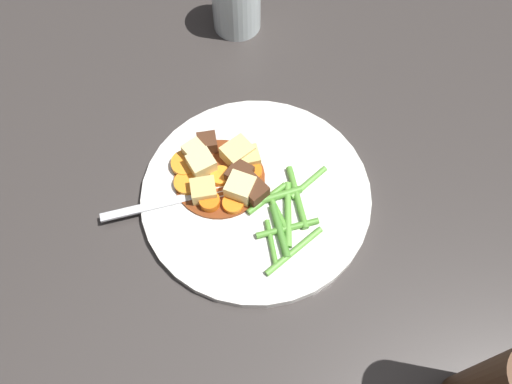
# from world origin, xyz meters

# --- Properties ---
(ground_plane) EXTENTS (3.00, 3.00, 0.00)m
(ground_plane) POSITION_xyz_m (0.00, 0.00, 0.00)
(ground_plane) COLOR #383330
(dinner_plate) EXTENTS (0.27, 0.27, 0.01)m
(dinner_plate) POSITION_xyz_m (0.00, 0.00, 0.01)
(dinner_plate) COLOR white
(dinner_plate) RESTS_ON ground_plane
(stew_sauce) EXTENTS (0.11, 0.11, 0.00)m
(stew_sauce) POSITION_xyz_m (0.05, 0.01, 0.01)
(stew_sauce) COLOR brown
(stew_sauce) RESTS_ON dinner_plate
(carrot_slice_0) EXTENTS (0.03, 0.03, 0.01)m
(carrot_slice_0) POSITION_xyz_m (0.01, 0.03, 0.02)
(carrot_slice_0) COLOR orange
(carrot_slice_0) RESTS_ON dinner_plate
(carrot_slice_1) EXTENTS (0.03, 0.03, 0.01)m
(carrot_slice_1) POSITION_xyz_m (0.02, -0.01, 0.02)
(carrot_slice_1) COLOR orange
(carrot_slice_1) RESTS_ON dinner_plate
(carrot_slice_2) EXTENTS (0.03, 0.03, 0.01)m
(carrot_slice_2) POSITION_xyz_m (0.04, 0.01, 0.02)
(carrot_slice_2) COLOR orange
(carrot_slice_2) RESTS_ON dinner_plate
(carrot_slice_3) EXTENTS (0.05, 0.05, 0.01)m
(carrot_slice_3) POSITION_xyz_m (0.09, 0.03, 0.02)
(carrot_slice_3) COLOR orange
(carrot_slice_3) RESTS_ON dinner_plate
(carrot_slice_4) EXTENTS (0.03, 0.03, 0.01)m
(carrot_slice_4) POSITION_xyz_m (0.03, 0.05, 0.02)
(carrot_slice_4) COLOR orange
(carrot_slice_4) RESTS_ON dinner_plate
(carrot_slice_5) EXTENTS (0.04, 0.04, 0.01)m
(carrot_slice_5) POSITION_xyz_m (0.07, 0.05, 0.02)
(carrot_slice_5) COLOR orange
(carrot_slice_5) RESTS_ON dinner_plate
(potato_chunk_0) EXTENTS (0.04, 0.04, 0.02)m
(potato_chunk_0) POSITION_xyz_m (0.04, 0.04, 0.02)
(potato_chunk_0) COLOR #DBBC6B
(potato_chunk_0) RESTS_ON dinner_plate
(potato_chunk_1) EXTENTS (0.04, 0.04, 0.03)m
(potato_chunk_1) POSITION_xyz_m (0.07, 0.02, 0.03)
(potato_chunk_1) COLOR #EAD68C
(potato_chunk_1) RESTS_ON dinner_plate
(potato_chunk_2) EXTENTS (0.04, 0.04, 0.03)m
(potato_chunk_2) POSITION_xyz_m (0.01, 0.01, 0.03)
(potato_chunk_2) COLOR #EAD68C
(potato_chunk_2) RESTS_ON dinner_plate
(potato_chunk_3) EXTENTS (0.03, 0.03, 0.03)m
(potato_chunk_3) POSITION_xyz_m (0.09, 0.01, 0.03)
(potato_chunk_3) COLOR #EAD68C
(potato_chunk_3) RESTS_ON dinner_plate
(potato_chunk_4) EXTENTS (0.03, 0.04, 0.02)m
(potato_chunk_4) POSITION_xyz_m (0.05, -0.02, 0.02)
(potato_chunk_4) COLOR #E5CC7A
(potato_chunk_4) RESTS_ON dinner_plate
(potato_chunk_5) EXTENTS (0.04, 0.04, 0.02)m
(potato_chunk_5) POSITION_xyz_m (0.03, -0.03, 0.02)
(potato_chunk_5) COLOR #DBBC6B
(potato_chunk_5) RESTS_ON dinner_plate
(meat_chunk_0) EXTENTS (0.04, 0.03, 0.02)m
(meat_chunk_0) POSITION_xyz_m (-0.00, 0.01, 0.02)
(meat_chunk_0) COLOR #4C2B19
(meat_chunk_0) RESTS_ON dinner_plate
(meat_chunk_1) EXTENTS (0.03, 0.03, 0.02)m
(meat_chunk_1) POSITION_xyz_m (0.03, 0.00, 0.02)
(meat_chunk_1) COLOR #4C2B19
(meat_chunk_1) RESTS_ON dinner_plate
(meat_chunk_2) EXTENTS (0.03, 0.03, 0.02)m
(meat_chunk_2) POSITION_xyz_m (0.09, -0.01, 0.02)
(meat_chunk_2) COLOR #4C2B19
(meat_chunk_2) RESTS_ON dinner_plate
(green_bean_0) EXTENTS (0.05, 0.04, 0.01)m
(green_bean_0) POSITION_xyz_m (-0.06, 0.04, 0.02)
(green_bean_0) COLOR #599E38
(green_bean_0) RESTS_ON dinner_plate
(green_bean_1) EXTENTS (0.05, 0.06, 0.01)m
(green_bean_1) POSITION_xyz_m (-0.06, 0.01, 0.02)
(green_bean_1) COLOR #599E38
(green_bean_1) RESTS_ON dinner_plate
(green_bean_2) EXTENTS (0.02, 0.06, 0.01)m
(green_bean_2) POSITION_xyz_m (-0.02, -0.00, 0.02)
(green_bean_2) COLOR #599E38
(green_bean_2) RESTS_ON dinner_plate
(green_bean_3) EXTENTS (0.06, 0.07, 0.01)m
(green_bean_3) POSITION_xyz_m (-0.05, -0.00, 0.02)
(green_bean_3) COLOR #66AD42
(green_bean_3) RESTS_ON dinner_plate
(green_bean_4) EXTENTS (0.06, 0.05, 0.01)m
(green_bean_4) POSITION_xyz_m (-0.05, 0.02, 0.02)
(green_bean_4) COLOR #4C8E33
(green_bean_4) RESTS_ON dinner_plate
(green_bean_5) EXTENTS (0.07, 0.06, 0.01)m
(green_bean_5) POSITION_xyz_m (-0.04, -0.02, 0.02)
(green_bean_5) COLOR #599E38
(green_bean_5) RESTS_ON dinner_plate
(green_bean_6) EXTENTS (0.01, 0.06, 0.01)m
(green_bean_6) POSITION_xyz_m (-0.04, -0.05, 0.02)
(green_bean_6) COLOR #66AD42
(green_bean_6) RESTS_ON dinner_plate
(green_bean_7) EXTENTS (0.02, 0.08, 0.01)m
(green_bean_7) POSITION_xyz_m (-0.08, 0.03, 0.02)
(green_bean_7) COLOR #66AD42
(green_bean_7) RESTS_ON dinner_plate
(green_bean_8) EXTENTS (0.05, 0.03, 0.01)m
(green_bean_8) POSITION_xyz_m (-0.04, 0.01, 0.02)
(green_bean_8) COLOR #599E38
(green_bean_8) RESTS_ON dinner_plate
(green_bean_9) EXTENTS (0.04, 0.06, 0.01)m
(green_bean_9) POSITION_xyz_m (-0.02, -0.01, 0.02)
(green_bean_9) COLOR #599E38
(green_bean_9) RESTS_ON dinner_plate
(fork) EXTENTS (0.11, 0.15, 0.00)m
(fork) POSITION_xyz_m (0.06, 0.07, 0.01)
(fork) COLOR silver
(fork) RESTS_ON dinner_plate
(water_glass) EXTENTS (0.07, 0.07, 0.09)m
(water_glass) POSITION_xyz_m (0.21, -0.20, 0.05)
(water_glass) COLOR silver
(water_glass) RESTS_ON ground_plane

